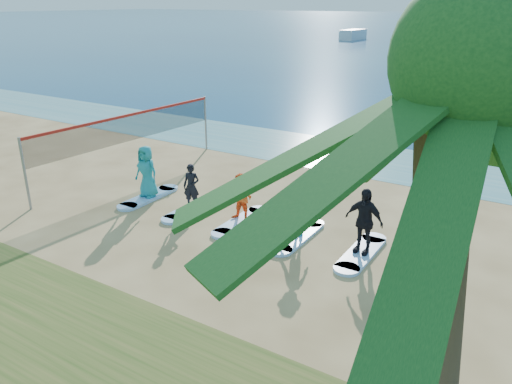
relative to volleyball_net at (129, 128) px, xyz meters
The scene contains 17 objects.
ground 7.18m from the volleyball_net, 30.48° to the right, with size 600.00×600.00×0.00m, color tan.
shallow_water 9.38m from the volleyball_net, 49.54° to the left, with size 600.00×600.00×0.00m, color teal.
volleyball_net is the anchor object (origin of this frame).
palm_tree 17.01m from the volleyball_net, 33.59° to the right, with size 5.60×5.60×7.35m.
paddleboard 14.89m from the volleyball_net, 49.18° to the left, with size 0.70×3.00×0.12m, color silver.
paddleboarder 14.81m from the volleyball_net, 49.18° to the left, with size 1.45×0.46×1.56m, color tan.
boat_offshore_a 77.78m from the volleyball_net, 105.21° to the left, with size 2.45×6.89×1.74m, color silver.
surfboard_0 3.44m from the volleyball_net, 34.55° to the right, with size 0.70×2.20×0.09m, color #9FCAF7.
student_0 3.03m from the volleyball_net, 34.55° to the right, with size 0.90×0.59×1.84m, color teal.
surfboard_1 5.03m from the volleyball_net, 20.58° to the right, with size 0.70×2.20×0.09m, color #9FCAF7.
student_1 4.79m from the volleyball_net, 20.58° to the right, with size 0.55×0.36×1.52m, color black.
surfboard_2 6.83m from the volleyball_net, 14.48° to the right, with size 0.70×2.20×0.09m, color #9FCAF7.
student_2 6.66m from the volleyball_net, 14.48° to the right, with size 0.75×0.58×1.54m, color #FF591A.
surfboard_3 8.72m from the volleyball_net, 11.13° to the right, with size 0.70×2.20×0.09m, color #9FCAF7.
student_3 8.58m from the volleyball_net, 11.13° to the right, with size 0.97×0.56×1.51m, color teal.
surfboard_4 10.64m from the volleyball_net, ahead, with size 0.70×2.20×0.09m, color #9FCAF7.
student_4 10.51m from the volleyball_net, ahead, with size 1.10×0.46×1.87m, color black.
Camera 1 is at (8.42, -10.12, 6.60)m, focal length 35.00 mm.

